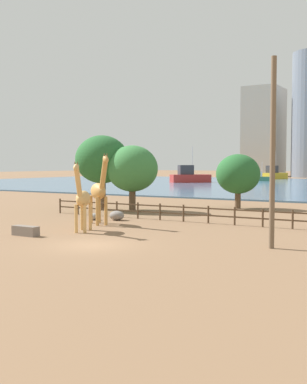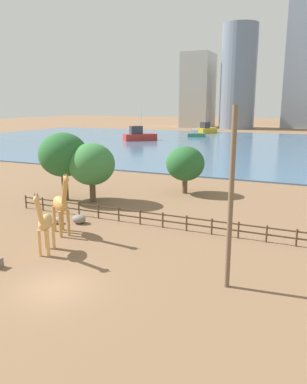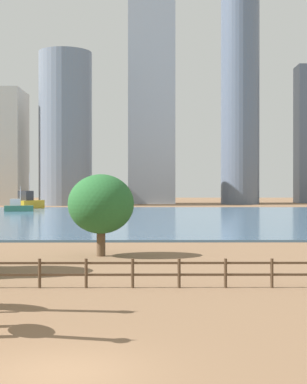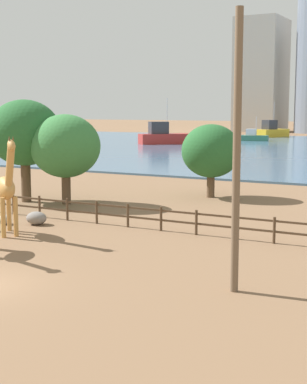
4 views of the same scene
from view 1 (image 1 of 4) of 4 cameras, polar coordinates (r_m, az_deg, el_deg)
The scene contains 14 objects.
giraffe_tall at distance 31.24m, azimuth -8.41°, elevation -0.79°, with size 1.71×2.92×4.57m.
giraffe_companion at distance 34.86m, azimuth -6.48°, elevation 0.11°, with size 3.10×2.45×5.16m.
utility_pole at distance 25.46m, azimuth 13.94°, elevation 4.48°, with size 0.28×0.28×9.84m, color brown.
boulder_near_fence at distance 37.52m, azimuth -4.38°, elevation -2.80°, with size 1.21×0.99×0.74m, color gray.
boulder_by_pole at distance 37.84m, azimuth -7.07°, elevation -2.91°, with size 0.76×0.72×0.54m, color gray.
feeding_trough at distance 30.40m, azimuth -14.92°, elevation -4.47°, with size 1.80×0.60×0.60m, color #72665B.
enclosure_fence at distance 36.38m, azimuth 4.07°, elevation -2.37°, with size 26.12×0.14×1.30m.
tree_left_large at distance 44.40m, azimuth -2.53°, elevation 2.76°, with size 4.74×4.74×6.09m.
tree_center_broad at distance 45.79m, azimuth -6.12°, elevation 3.81°, with size 5.05×5.05×7.08m.
tree_right_tall at distance 47.79m, azimuth 9.99°, elevation 2.10°, with size 4.31×4.31×5.35m.
boat_ferry at distance 110.00m, azimuth 4.28°, elevation 1.85°, with size 8.63×8.67×8.10m.
boat_sailboat at distance 138.70m, azimuth 14.07°, elevation 2.03°, with size 5.73×9.10×7.70m.
boat_tug at distance 122.00m, azimuth 12.53°, elevation 1.66°, with size 5.53×2.81×4.75m.
skyline_block_left at distance 176.48m, azimuth 12.94°, elevation 6.91°, with size 12.02×15.12×31.30m, color #ADA89E.
Camera 1 is at (16.03, -20.31, 4.37)m, focal length 45.00 mm.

